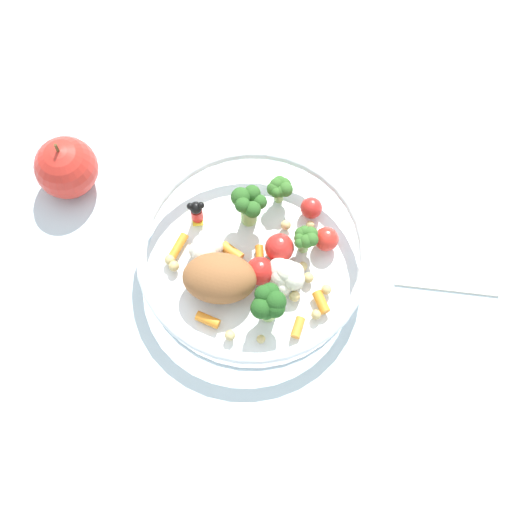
% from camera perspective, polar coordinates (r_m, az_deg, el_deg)
% --- Properties ---
extents(ground_plane, '(2.40, 2.40, 0.00)m').
position_cam_1_polar(ground_plane, '(0.79, -0.16, -0.28)').
color(ground_plane, silver).
extents(food_container, '(0.25, 0.25, 0.06)m').
position_cam_1_polar(food_container, '(0.76, -0.15, -0.13)').
color(food_container, white).
rests_on(food_container, ground_plane).
extents(loose_apple, '(0.07, 0.07, 0.08)m').
position_cam_1_polar(loose_apple, '(0.83, -15.11, 6.92)').
color(loose_apple, red).
rests_on(loose_apple, ground_plane).
extents(folded_napkin, '(0.12, 0.11, 0.01)m').
position_cam_1_polar(folded_napkin, '(0.83, 15.27, 1.26)').
color(folded_napkin, silver).
rests_on(folded_napkin, ground_plane).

